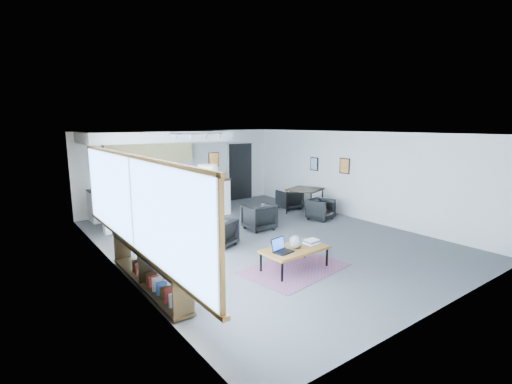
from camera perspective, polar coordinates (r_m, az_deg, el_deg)
room at (r=9.05m, az=1.00°, el=0.77°), size 7.02×9.02×2.62m
window at (r=6.63m, az=-18.48°, el=-2.00°), size 0.10×5.95×1.66m
console at (r=6.87m, az=-16.22°, el=-11.29°), size 0.35×3.00×0.80m
kitchenette at (r=11.68m, az=-14.92°, el=3.01°), size 4.20×1.96×2.60m
doorway at (r=13.96m, az=-2.49°, el=3.27°), size 1.10×0.12×2.15m
track_light at (r=10.47m, az=-9.01°, el=8.72°), size 1.60×0.07×0.15m
wall_art_lower at (r=11.68m, az=13.48°, el=3.92°), size 0.03×0.38×0.48m
wall_art_upper at (r=12.56m, az=8.94°, el=4.30°), size 0.03×0.34×0.44m
kilim_rug at (r=7.51m, az=5.91°, el=-11.65°), size 2.18×1.65×0.01m
coffee_table at (r=7.37m, az=5.97°, el=-8.82°), size 1.34×0.76×0.43m
laptop at (r=7.12m, az=3.82°, el=-8.56°), size 0.41×0.36×0.26m
ceramic_pot at (r=7.30m, az=6.13°, el=-7.65°), size 0.26×0.26×0.26m
book_stack at (r=7.65m, az=8.54°, el=-7.54°), size 0.31×0.26×0.09m
coaster at (r=7.29m, az=7.33°, el=-8.78°), size 0.12×0.12×0.01m
armchair_left at (r=8.70m, az=-5.72°, el=-6.08°), size 0.89×0.87×0.71m
armchair_right at (r=10.01m, az=0.43°, el=-3.67°), size 0.77×0.72×0.76m
floor_lamp at (r=9.60m, az=-7.44°, el=2.77°), size 0.64×0.64×1.79m
dining_table at (r=11.83m, az=7.54°, el=0.16°), size 1.20×1.20×0.79m
dining_chair_near at (r=11.20m, az=9.95°, el=-2.75°), size 0.69×0.67×0.59m
dining_chair_far at (r=12.49m, az=5.17°, el=-1.21°), size 0.64×0.60×0.61m
microwave at (r=12.58m, az=-10.64°, el=2.49°), size 0.58×0.36×0.37m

